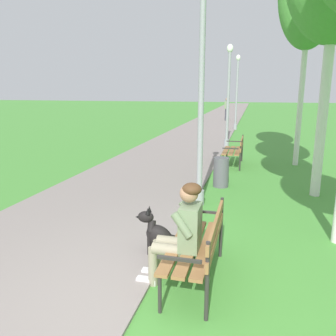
{
  "coord_description": "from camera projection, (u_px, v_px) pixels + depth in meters",
  "views": [
    {
      "loc": [
        0.96,
        -3.01,
        2.26
      ],
      "look_at": [
        -0.48,
        2.66,
        0.9
      ],
      "focal_mm": 36.36,
      "sensor_mm": 36.0,
      "label": 1
    }
  ],
  "objects": [
    {
      "name": "ground_plane",
      "position": [
        150.0,
        309.0,
        3.58
      ],
      "size": [
        120.0,
        120.0,
        0.0
      ],
      "primitive_type": "plane",
      "color": "#478E38"
    },
    {
      "name": "paved_path",
      "position": [
        218.0,
        118.0,
        26.67
      ],
      "size": [
        3.43,
        60.0,
        0.04
      ],
      "primitive_type": "cube",
      "color": "gray",
      "rests_on": "ground"
    },
    {
      "name": "park_bench_near",
      "position": [
        200.0,
        242.0,
        3.99
      ],
      "size": [
        0.55,
        1.5,
        0.85
      ],
      "color": "olive",
      "rests_on": "ground"
    },
    {
      "name": "park_bench_mid",
      "position": [
        235.0,
        149.0,
        10.22
      ],
      "size": [
        0.55,
        1.5,
        0.85
      ],
      "color": "olive",
      "rests_on": "ground"
    },
    {
      "name": "person_seated_on_near_bench",
      "position": [
        181.0,
        230.0,
        3.9
      ],
      "size": [
        0.74,
        0.49,
        1.25
      ],
      "color": "gray",
      "rests_on": "ground"
    },
    {
      "name": "dog_black",
      "position": [
        163.0,
        239.0,
        4.66
      ],
      "size": [
        0.83,
        0.3,
        0.71
      ],
      "color": "black",
      "rests_on": "ground"
    },
    {
      "name": "lamp_post_near",
      "position": [
        201.0,
        86.0,
        6.29
      ],
      "size": [
        0.24,
        0.24,
        4.5
      ],
      "color": "gray",
      "rests_on": "ground"
    },
    {
      "name": "lamp_post_mid",
      "position": [
        228.0,
        95.0,
        13.19
      ],
      "size": [
        0.24,
        0.24,
        3.92
      ],
      "color": "gray",
      "rests_on": "ground"
    },
    {
      "name": "lamp_post_far",
      "position": [
        237.0,
        92.0,
        18.93
      ],
      "size": [
        0.24,
        0.24,
        4.09
      ],
      "color": "gray",
      "rests_on": "ground"
    },
    {
      "name": "litter_bin",
      "position": [
        221.0,
        172.0,
        8.01
      ],
      "size": [
        0.36,
        0.36,
        0.7
      ],
      "primitive_type": "cylinder",
      "color": "#515156",
      "rests_on": "ground"
    },
    {
      "name": "pedestrian_distant",
      "position": [
        227.0,
        109.0,
        24.48
      ],
      "size": [
        0.32,
        0.22,
        1.65
      ],
      "color": "#383842",
      "rests_on": "ground"
    }
  ]
}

